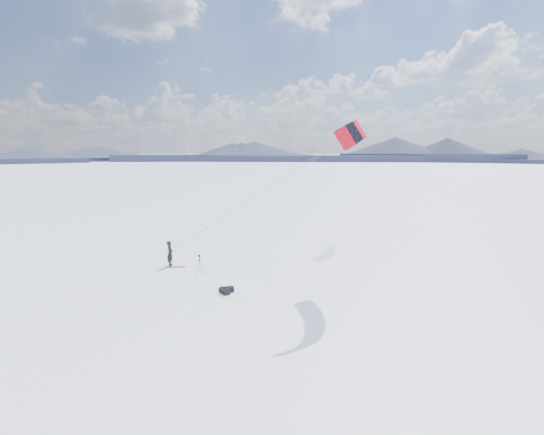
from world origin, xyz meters
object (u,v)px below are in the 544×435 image
(tripod, at_px, (199,262))
(gear_bag_a, at_px, (227,290))
(gear_bag_b, at_px, (224,291))
(snowkiter, at_px, (171,266))
(snowboard, at_px, (176,267))

(tripod, bearing_deg, gear_bag_a, -34.82)
(tripod, distance_m, gear_bag_b, 4.32)
(gear_bag_b, bearing_deg, snowkiter, -175.69)
(snowkiter, distance_m, gear_bag_a, 7.46)
(snowboard, xyz_separation_m, gear_bag_b, (5.47, -4.24, 0.14))
(tripod, bearing_deg, snowkiter, 161.51)
(snowboard, distance_m, gear_bag_a, 6.84)
(snowkiter, height_order, gear_bag_a, snowkiter)
(gear_bag_a, height_order, gear_bag_b, gear_bag_b)
(snowboard, bearing_deg, gear_bag_b, -55.42)
(gear_bag_a, xyz_separation_m, gear_bag_b, (-0.08, -0.25, -0.00))
(snowkiter, xyz_separation_m, gear_bag_b, (6.04, -4.52, 0.16))
(snowkiter, xyz_separation_m, gear_bag_a, (6.12, -4.26, 0.16))
(snowboard, bearing_deg, tripod, -43.57)
(snowkiter, xyz_separation_m, snowboard, (0.56, -0.27, 0.02))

